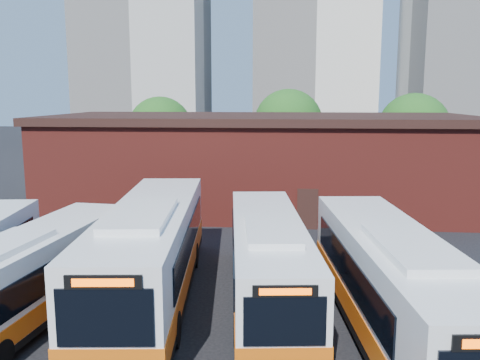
# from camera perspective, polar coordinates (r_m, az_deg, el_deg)

# --- Properties ---
(ground) EXTENTS (220.00, 220.00, 0.00)m
(ground) POSITION_cam_1_polar(r_m,az_deg,el_deg) (16.94, -0.93, -17.57)
(ground) COLOR black
(bus_west) EXTENTS (3.54, 11.76, 3.16)m
(bus_west) POSITION_cam_1_polar(r_m,az_deg,el_deg) (19.12, -22.65, -10.43)
(bus_west) COLOR white
(bus_west) RESTS_ON ground
(bus_midwest) EXTENTS (4.13, 14.19, 3.82)m
(bus_midwest) POSITION_cam_1_polar(r_m,az_deg,el_deg) (19.70, -9.97, -8.33)
(bus_midwest) COLOR white
(bus_midwest) RESTS_ON ground
(bus_mideast) EXTENTS (3.77, 12.46, 3.35)m
(bus_mideast) POSITION_cam_1_polar(r_m,az_deg,el_deg) (19.10, 3.14, -9.44)
(bus_mideast) COLOR white
(bus_mideast) RESTS_ON ground
(bus_east) EXTENTS (3.96, 13.34, 3.59)m
(bus_east) POSITION_cam_1_polar(r_m,az_deg,el_deg) (17.22, 16.75, -11.61)
(bus_east) COLOR white
(bus_east) RESTS_ON ground
(depot_building) EXTENTS (28.60, 12.60, 6.40)m
(depot_building) POSITION_cam_1_polar(r_m,az_deg,el_deg) (35.33, 2.34, 2.21)
(depot_building) COLOR maroon
(depot_building) RESTS_ON ground
(tree_west) EXTENTS (6.00, 6.00, 7.65)m
(tree_west) POSITION_cam_1_polar(r_m,az_deg,el_deg) (48.51, -8.94, 5.71)
(tree_west) COLOR #382314
(tree_west) RESTS_ON ground
(tree_mid) EXTENTS (6.56, 6.56, 8.36)m
(tree_mid) POSITION_cam_1_polar(r_m,az_deg,el_deg) (49.09, 5.44, 6.34)
(tree_mid) COLOR #382314
(tree_mid) RESTS_ON ground
(tree_east) EXTENTS (6.24, 6.24, 7.96)m
(tree_east) POSITION_cam_1_polar(r_m,az_deg,el_deg) (47.51, 18.92, 5.47)
(tree_east) COLOR #382314
(tree_east) RESTS_ON ground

